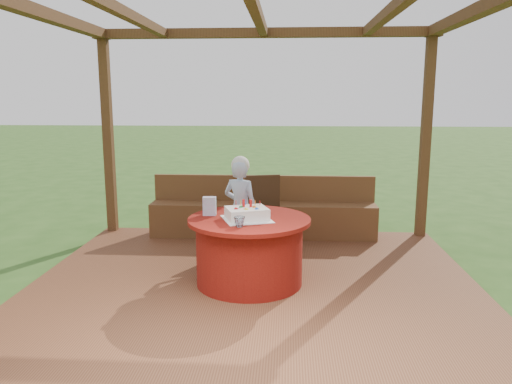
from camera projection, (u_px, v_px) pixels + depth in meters
The scene contains 10 objects.
ground at pixel (254, 292), 5.10m from camera, with size 60.00×60.00×0.00m, color #2B521B.
deck at pixel (254, 287), 5.09m from camera, with size 4.50×4.00×0.12m, color brown.
pergola at pixel (254, 49), 4.65m from camera, with size 4.50×4.00×2.72m.
bench at pixel (263, 216), 6.71m from camera, with size 3.00×0.42×0.80m.
table at pixel (249, 250), 4.98m from camera, with size 1.21×1.21×0.67m.
chair at pixel (264, 208), 6.18m from camera, with size 0.54×0.54×0.89m.
elderly_woman at pixel (241, 206), 5.78m from camera, with size 0.49×0.41×1.19m.
birthday_cake at pixel (247, 214), 4.85m from camera, with size 0.56×0.56×0.19m.
gift_bag at pixel (210, 206), 5.02m from camera, with size 0.13×0.08×0.19m, color #D58AC1.
drinking_glass at pixel (239, 222), 4.57m from camera, with size 0.10×0.10×0.10m, color white.
Camera 1 is at (0.32, -4.81, 1.97)m, focal length 35.00 mm.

